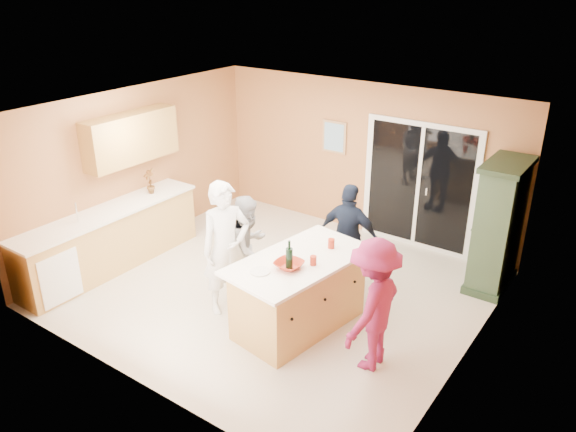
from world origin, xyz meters
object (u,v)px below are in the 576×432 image
Objects in this scene: woman_magenta at (373,305)px; woman_white at (226,248)px; woman_grey at (249,248)px; kitchen_island at (299,295)px; woman_navy at (349,236)px; green_hutch at (498,228)px.

woman_white is at bearing -88.91° from woman_magenta.
kitchen_island is at bearing -109.16° from woman_grey.
kitchen_island is at bearing 85.46° from woman_navy.
woman_white is 0.47m from woman_grey.
woman_grey is at bearing 25.44° from woman_white.
green_hutch reaches higher than woman_navy.
woman_white reaches higher than woman_navy.
kitchen_island is 1.28× the size of woman_navy.
kitchen_island is 1.17m from woman_magenta.
green_hutch reaches higher than woman_magenta.
woman_navy is at bearing -49.15° from woman_grey.
green_hutch is 2.09m from woman_navy.
woman_grey is at bearing 41.99° from woman_navy.
woman_white is at bearing -135.34° from green_hutch.
woman_navy is 1.81m from woman_magenta.
woman_white is 1.22× the size of woman_grey.
woman_grey is at bearing -100.77° from woman_magenta.
woman_navy reaches higher than woman_grey.
woman_magenta reaches higher than woman_navy.
woman_navy reaches higher than kitchen_island.
green_hutch is at bearing 166.71° from woman_magenta.
woman_magenta is (2.09, -0.38, 0.05)m from woman_grey.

